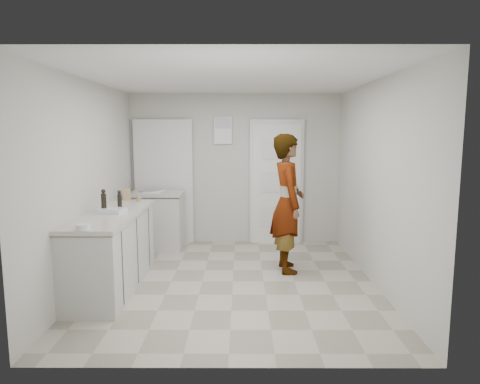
{
  "coord_description": "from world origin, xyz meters",
  "views": [
    {
      "loc": [
        0.1,
        -5.19,
        1.87
      ],
      "look_at": [
        0.09,
        0.4,
        1.09
      ],
      "focal_mm": 32.0,
      "sensor_mm": 36.0,
      "label": 1
    }
  ],
  "objects_px": {
    "oil_cruet_b": "(104,201)",
    "egg_bowl": "(83,227)",
    "spice_jar": "(139,199)",
    "baking_dish": "(111,211)",
    "cake_mix_box": "(127,195)",
    "oil_cruet_a": "(120,200)",
    "person": "(287,203)"
  },
  "relations": [
    {
      "from": "cake_mix_box",
      "to": "oil_cruet_b",
      "type": "distance_m",
      "value": 0.9
    },
    {
      "from": "cake_mix_box",
      "to": "baking_dish",
      "type": "xyz_separation_m",
      "value": [
        0.06,
        -0.93,
        -0.06
      ]
    },
    {
      "from": "spice_jar",
      "to": "egg_bowl",
      "type": "bearing_deg",
      "value": -94.85
    },
    {
      "from": "egg_bowl",
      "to": "baking_dish",
      "type": "bearing_deg",
      "value": 89.19
    },
    {
      "from": "baking_dish",
      "to": "egg_bowl",
      "type": "height_order",
      "value": "same"
    },
    {
      "from": "cake_mix_box",
      "to": "baking_dish",
      "type": "relative_size",
      "value": 0.48
    },
    {
      "from": "spice_jar",
      "to": "baking_dish",
      "type": "relative_size",
      "value": 0.24
    },
    {
      "from": "person",
      "to": "cake_mix_box",
      "type": "height_order",
      "value": "person"
    },
    {
      "from": "person",
      "to": "oil_cruet_a",
      "type": "height_order",
      "value": "person"
    },
    {
      "from": "person",
      "to": "spice_jar",
      "type": "relative_size",
      "value": 22.64
    },
    {
      "from": "oil_cruet_b",
      "to": "oil_cruet_a",
      "type": "bearing_deg",
      "value": 72.2
    },
    {
      "from": "oil_cruet_b",
      "to": "egg_bowl",
      "type": "distance_m",
      "value": 0.91
    },
    {
      "from": "person",
      "to": "oil_cruet_b",
      "type": "relative_size",
      "value": 6.55
    },
    {
      "from": "spice_jar",
      "to": "oil_cruet_a",
      "type": "height_order",
      "value": "oil_cruet_a"
    },
    {
      "from": "egg_bowl",
      "to": "oil_cruet_a",
      "type": "bearing_deg",
      "value": 89.04
    },
    {
      "from": "person",
      "to": "oil_cruet_b",
      "type": "height_order",
      "value": "person"
    },
    {
      "from": "person",
      "to": "baking_dish",
      "type": "xyz_separation_m",
      "value": [
        -2.16,
        -0.69,
        0.02
      ]
    },
    {
      "from": "oil_cruet_a",
      "to": "baking_dish",
      "type": "relative_size",
      "value": 0.65
    },
    {
      "from": "oil_cruet_a",
      "to": "person",
      "type": "bearing_deg",
      "value": 9.33
    },
    {
      "from": "oil_cruet_a",
      "to": "baking_dish",
      "type": "xyz_separation_m",
      "value": [
        -0.01,
        -0.34,
        -0.08
      ]
    },
    {
      "from": "oil_cruet_a",
      "to": "baking_dish",
      "type": "distance_m",
      "value": 0.35
    },
    {
      "from": "cake_mix_box",
      "to": "oil_cruet_a",
      "type": "height_order",
      "value": "oil_cruet_a"
    },
    {
      "from": "spice_jar",
      "to": "egg_bowl",
      "type": "height_order",
      "value": "spice_jar"
    },
    {
      "from": "cake_mix_box",
      "to": "baking_dish",
      "type": "height_order",
      "value": "cake_mix_box"
    },
    {
      "from": "oil_cruet_b",
      "to": "egg_bowl",
      "type": "xyz_separation_m",
      "value": [
        0.08,
        -0.9,
        -0.11
      ]
    },
    {
      "from": "oil_cruet_a",
      "to": "egg_bowl",
      "type": "relative_size",
      "value": 1.57
    },
    {
      "from": "cake_mix_box",
      "to": "oil_cruet_a",
      "type": "relative_size",
      "value": 0.74
    },
    {
      "from": "cake_mix_box",
      "to": "oil_cruet_b",
      "type": "xyz_separation_m",
      "value": [
        -0.03,
        -0.9,
        0.05
      ]
    },
    {
      "from": "baking_dish",
      "to": "egg_bowl",
      "type": "distance_m",
      "value": 0.87
    },
    {
      "from": "baking_dish",
      "to": "oil_cruet_b",
      "type": "bearing_deg",
      "value": 164.3
    },
    {
      "from": "oil_cruet_a",
      "to": "egg_bowl",
      "type": "bearing_deg",
      "value": -90.96
    },
    {
      "from": "oil_cruet_a",
      "to": "egg_bowl",
      "type": "xyz_separation_m",
      "value": [
        -0.02,
        -1.21,
        -0.08
      ]
    }
  ]
}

